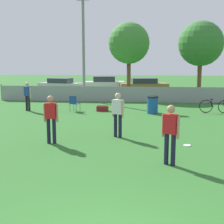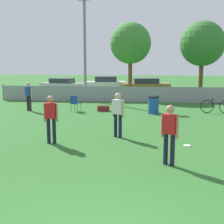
{
  "view_description": "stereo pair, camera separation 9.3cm",
  "coord_description": "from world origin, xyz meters",
  "views": [
    {
      "loc": [
        0.58,
        -4.2,
        2.92
      ],
      "look_at": [
        -0.56,
        7.08,
        1.05
      ],
      "focal_mm": 50.0,
      "sensor_mm": 36.0,
      "label": 1
    },
    {
      "loc": [
        0.67,
        -4.19,
        2.92
      ],
      "look_at": [
        -0.56,
        7.08,
        1.05
      ],
      "focal_mm": 50.0,
      "sensor_mm": 36.0,
      "label": 2
    }
  ],
  "objects": [
    {
      "name": "fence_backline",
      "position": [
        0.0,
        18.0,
        0.55
      ],
      "size": [
        19.95,
        0.07,
        1.21
      ],
      "color": "gray",
      "rests_on": "ground_plane"
    },
    {
      "name": "light_pole",
      "position": [
        -3.8,
        18.58,
        4.47
      ],
      "size": [
        0.9,
        0.36,
        7.47
      ],
      "color": "gray",
      "rests_on": "ground_plane"
    },
    {
      "name": "tree_near_pole",
      "position": [
        -0.62,
        21.32,
        4.3
      ],
      "size": [
        3.3,
        3.3,
        5.97
      ],
      "color": "brown",
      "rests_on": "ground_plane"
    },
    {
      "name": "tree_far_right",
      "position": [
        4.78,
        20.01,
        4.16
      ],
      "size": [
        3.33,
        3.33,
        5.85
      ],
      "color": "brown",
      "rests_on": "ground_plane"
    },
    {
      "name": "player_thrower_red",
      "position": [
        1.35,
        4.41,
        1.0
      ],
      "size": [
        0.48,
        0.38,
        1.72
      ],
      "rotation": [
        0.0,
        0.0,
        -0.53
      ],
      "color": "#191933",
      "rests_on": "ground_plane"
    },
    {
      "name": "player_defender_red",
      "position": [
        -2.65,
        6.33,
        1.0
      ],
      "size": [
        0.54,
        0.25,
        1.72
      ],
      "rotation": [
        0.0,
        0.0,
        -0.07
      ],
      "color": "#191933",
      "rests_on": "ground_plane"
    },
    {
      "name": "player_receiver_white",
      "position": [
        -0.38,
        7.51,
        1.0
      ],
      "size": [
        0.49,
        0.36,
        1.72
      ],
      "rotation": [
        0.0,
        0.0,
        -0.45
      ],
      "color": "#191933",
      "rests_on": "ground_plane"
    },
    {
      "name": "spectator_in_blue",
      "position": [
        -6.17,
        13.37,
        0.98
      ],
      "size": [
        0.48,
        0.35,
        1.69
      ],
      "rotation": [
        0.0,
        0.0,
        2.71
      ],
      "color": "black",
      "rests_on": "ground_plane"
    },
    {
      "name": "frisbee_disc",
      "position": [
        2.13,
        6.5,
        0.01
      ],
      "size": [
        0.26,
        0.26,
        0.03
      ],
      "color": "white",
      "rests_on": "ground_plane"
    },
    {
      "name": "folding_chair_sideline",
      "position": [
        -3.41,
        13.4,
        0.53
      ],
      "size": [
        0.6,
        0.6,
        0.93
      ],
      "rotation": [
        0.0,
        0.0,
        2.82
      ],
      "color": "#333338",
      "rests_on": "ground_plane"
    },
    {
      "name": "bicycle_sideline",
      "position": [
        4.64,
        13.67,
        0.39
      ],
      "size": [
        1.77,
        0.44,
        0.8
      ],
      "rotation": [
        0.0,
        0.0,
        -0.07
      ],
      "color": "black",
      "rests_on": "ground_plane"
    },
    {
      "name": "trash_bin",
      "position": [
        1.11,
        13.15,
        0.49
      ],
      "size": [
        0.62,
        0.62,
        0.98
      ],
      "color": "#194C99",
      "rests_on": "ground_plane"
    },
    {
      "name": "gear_bag_sideline",
      "position": [
        -1.79,
        13.71,
        0.15
      ],
      "size": [
        0.67,
        0.37,
        0.33
      ],
      "color": "maroon",
      "rests_on": "ground_plane"
    },
    {
      "name": "parked_car_silver",
      "position": [
        -7.46,
        25.49,
        0.62
      ],
      "size": [
        4.29,
        2.44,
        1.26
      ],
      "rotation": [
        0.0,
        0.0,
        -0.2
      ],
      "color": "black",
      "rests_on": "ground_plane"
    },
    {
      "name": "parked_car_white",
      "position": [
        -3.28,
        26.27,
        0.7
      ],
      "size": [
        4.23,
        2.42,
        1.43
      ],
      "rotation": [
        0.0,
        0.0,
        0.15
      ],
      "color": "black",
      "rests_on": "ground_plane"
    },
    {
      "name": "parked_car_tan",
      "position": [
        0.63,
        25.08,
        0.67
      ],
      "size": [
        4.62,
        2.49,
        1.33
      ],
      "rotation": [
        0.0,
        0.0,
        0.16
      ],
      "color": "black",
      "rests_on": "ground_plane"
    }
  ]
}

